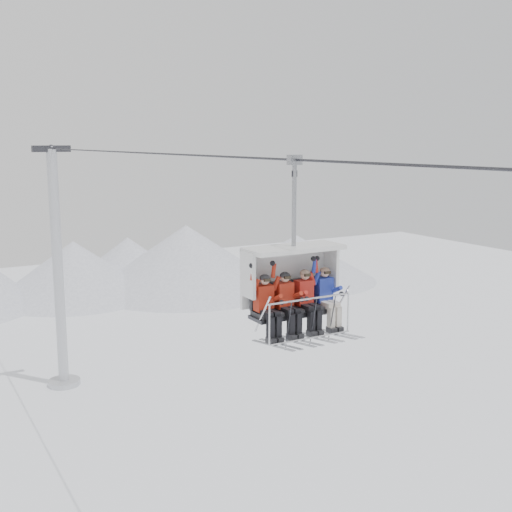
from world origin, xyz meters
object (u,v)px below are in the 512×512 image
skier_center_right (307,299)px  chairlift_carrier (290,277)px  skier_far_right (327,296)px  skier_center_left (287,302)px  lift_tower_right (59,286)px  skier_far_left (267,305)px

skier_center_right → chairlift_carrier: bearing=129.1°
skier_center_right → skier_far_right: (0.55, 0.00, 0.00)m
skier_center_left → lift_tower_right: bearing=89.3°
skier_center_left → skier_far_right: bearing=0.0°
lift_tower_right → skier_far_right: bearing=-88.1°
skier_far_left → skier_center_right: size_ratio=1.00×
skier_far_left → skier_center_right: bearing=0.0°
lift_tower_right → skier_far_left: 24.30m
chairlift_carrier → skier_center_right: bearing=-50.9°
lift_tower_right → skier_far_left: (-0.81, -23.88, 4.41)m
chairlift_carrier → skier_center_left: chairlift_carrier is taller
lift_tower_right → chairlift_carrier: bearing=-90.0°
lift_tower_right → skier_center_left: (-0.29, -23.88, 4.41)m
chairlift_carrier → skier_far_right: bearing=-20.9°
skier_center_left → chairlift_carrier: bearing=46.7°
chairlift_carrier → skier_center_right: 0.61m
skier_far_left → skier_center_left: 0.52m
skier_center_right → skier_far_left: bearing=180.0°
skier_far_left → skier_far_right: 1.61m
skier_far_left → skier_center_left: (0.52, 0.00, 0.00)m
skier_far_left → skier_far_right: (1.61, 0.00, 0.00)m
skier_center_right → skier_far_right: size_ratio=1.00×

